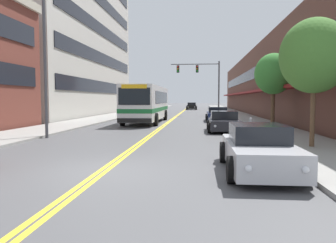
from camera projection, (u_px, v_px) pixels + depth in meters
The scene contains 17 objects.
ground_plane at pixel (180, 114), 46.19m from camera, with size 240.00×240.00×0.00m, color #4C4C4F.
sidewalk_left at pixel (129, 113), 46.88m from camera, with size 3.71×106.00×0.12m.
sidewalk_right at pixel (233, 113), 45.49m from camera, with size 3.71×106.00×0.12m.
centre_line at pixel (180, 114), 46.19m from camera, with size 0.34×106.00×0.01m.
office_tower_left at pixel (56, 17), 41.57m from camera, with size 12.08×30.49×24.90m.
storefront_row_right at pixel (278, 83), 44.62m from camera, with size 9.10×68.00×8.47m.
city_bus at pixel (147, 102), 29.05m from camera, with size 2.90×11.62×3.15m.
car_champagne_parked_left_near at pixel (142, 111), 41.08m from camera, with size 2.10×4.44×1.23m.
car_silver_parked_right_foreground at pixel (258, 150), 9.24m from camera, with size 1.98×4.43×1.34m.
car_navy_parked_right_mid at pixel (217, 115), 30.48m from camera, with size 2.16×4.80×1.32m.
car_charcoal_parked_right_far at pixel (224, 122), 20.81m from camera, with size 2.11×4.14×1.30m.
car_black_moving_lead at pixel (192, 106), 64.48m from camera, with size 2.08×4.78×1.38m.
traffic_signal_mast at pixel (203, 77), 41.70m from camera, with size 6.22×0.38×6.85m.
street_lamp_left_near at pixel (49, 42), 16.97m from camera, with size 2.15×0.28×8.56m.
street_tree_right_near at pixel (314, 56), 13.14m from camera, with size 2.74×2.74×5.18m.
street_tree_right_mid at pixel (273, 74), 22.82m from camera, with size 2.60×2.60×5.13m.
fire_hydrant at pixel (251, 124), 20.45m from camera, with size 0.33×0.25×0.79m.
Camera 1 is at (2.73, -9.10, 2.06)m, focal length 35.00 mm.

